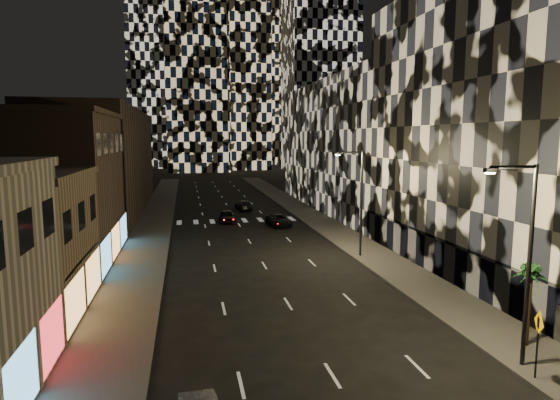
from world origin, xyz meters
name	(u,v)px	position (x,y,z in m)	size (l,w,h in m)	color
sidewalk_left	(154,223)	(-10.00, 50.00, 0.07)	(4.00, 120.00, 0.15)	#47443F
sidewalk_right	(314,217)	(10.00, 50.00, 0.07)	(4.00, 120.00, 0.15)	#47443F
curb_left	(172,222)	(-7.90, 50.00, 0.07)	(0.20, 120.00, 0.15)	#4C4C47
curb_right	(298,218)	(7.90, 50.00, 0.07)	(0.20, 120.00, 0.15)	#4C4C47
retail_brown	(49,190)	(-17.00, 33.50, 6.00)	(10.00, 15.00, 12.00)	#473528
retail_filler_left	(104,162)	(-17.00, 60.00, 7.00)	(10.00, 40.00, 14.00)	#473528
midrise_right	(530,128)	(20.00, 24.50, 11.00)	(16.00, 25.00, 22.00)	#232326
midrise_base	(433,253)	(12.30, 24.50, 1.50)	(0.60, 25.00, 3.00)	#383838
midrise_filler_right	(368,146)	(20.00, 57.00, 9.00)	(16.00, 40.00, 18.00)	#232326
tower_right_mid	(320,5)	(35.00, 135.00, 50.00)	(20.00, 20.00, 100.00)	black
tower_center_low	(195,11)	(-2.00, 140.00, 47.50)	(18.00, 18.00, 95.00)	black
streetlight_near	(525,252)	(8.35, 10.00, 5.35)	(2.55, 0.25, 9.00)	black
streetlight_far	(359,196)	(8.35, 30.00, 5.35)	(2.55, 0.25, 9.00)	black
car_dark_midlane	(227,216)	(-1.24, 49.24, 0.73)	(1.73, 4.31, 1.47)	black
car_dark_oncoming	(244,205)	(1.96, 58.70, 0.68)	(1.90, 4.68, 1.36)	black
car_dark_rightlane	(279,220)	(4.45, 45.44, 0.67)	(2.22, 4.81, 1.34)	black
ped_sign	(538,333)	(8.30, 8.84, 2.16)	(0.41, 0.92, 2.93)	black
palm_tree	(530,279)	(10.16, 11.72, 3.51)	(2.04, 2.08, 4.08)	#47331E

